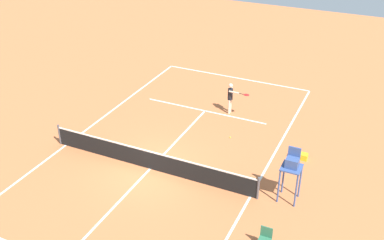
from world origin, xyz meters
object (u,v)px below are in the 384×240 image
Objects in this scene: player_serving at (231,96)px; tennis_ball at (230,137)px; equipment_bag at (299,156)px; umpire_chair at (292,167)px; courtside_chair_near at (265,239)px.

player_serving is 2.89m from tennis_ball.
player_serving is 2.34× the size of equipment_bag.
umpire_chair reaches higher than courtside_chair_near.
equipment_bag is (-3.60, 0.37, 0.12)m from tennis_ball.
equipment_bag reaches higher than tennis_ball.
tennis_ball is at bearing -42.40° from umpire_chair.
tennis_ball is at bearing 22.75° from player_serving.
tennis_ball is 5.49m from umpire_chair.
player_serving is at bearing -69.38° from tennis_ball.
equipment_bag is (0.25, -6.37, -0.38)m from courtside_chair_near.
tennis_ball is 0.09× the size of equipment_bag.
umpire_chair reaches higher than tennis_ball.
umpire_chair is 2.54× the size of courtside_chair_near.
umpire_chair is 3.17× the size of equipment_bag.
player_serving is 7.78m from umpire_chair.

